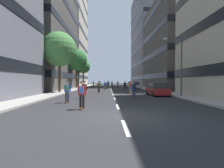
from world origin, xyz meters
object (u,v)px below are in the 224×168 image
(parked_car_near, at_px, (131,85))
(street_tree_near, at_px, (59,49))
(skater_0, at_px, (105,85))
(skater_7, at_px, (131,86))
(skater_4, at_px, (100,84))
(street_tree_far, at_px, (76,60))
(street_tree_mid, at_px, (83,67))
(skater_6, at_px, (82,93))
(skater_3, at_px, (108,84))
(parked_car_mid, at_px, (157,90))
(skater_1, at_px, (93,83))
(skater_2, at_px, (99,86))
(skater_12, at_px, (125,85))
(skater_11, at_px, (108,84))
(skater_9, at_px, (112,84))
(skater_5, at_px, (134,88))
(parked_car_far, at_px, (135,86))
(skater_13, at_px, (118,84))
(skater_8, at_px, (67,90))
(streetlamp_right, at_px, (178,59))
(skater_10, at_px, (85,88))

(parked_car_near, bearing_deg, street_tree_near, -125.17)
(skater_0, distance_m, skater_7, 11.31)
(skater_4, bearing_deg, street_tree_far, -166.70)
(street_tree_mid, relative_size, skater_7, 4.32)
(skater_6, bearing_deg, skater_3, 86.39)
(parked_car_mid, distance_m, skater_1, 29.68)
(street_tree_mid, xyz_separation_m, skater_7, (10.15, -24.73, -4.79))
(skater_6, relative_size, skater_7, 1.00)
(street_tree_mid, bearing_deg, skater_2, -75.91)
(skater_6, relative_size, skater_12, 1.00)
(skater_1, distance_m, skater_11, 5.93)
(skater_0, height_order, skater_9, same)
(parked_car_near, xyz_separation_m, street_tree_far, (-12.98, -5.59, 5.74))
(street_tree_far, height_order, skater_1, street_tree_far)
(skater_0, xyz_separation_m, skater_5, (3.10, -16.95, 0.03))
(street_tree_mid, relative_size, skater_5, 4.32)
(skater_6, bearing_deg, street_tree_mid, 98.38)
(skater_0, bearing_deg, parked_car_far, 27.06)
(parked_car_near, xyz_separation_m, skater_7, (-2.83, -20.18, 0.32))
(parked_car_mid, height_order, skater_7, skater_7)
(parked_car_mid, distance_m, skater_11, 24.56)
(skater_2, distance_m, skater_13, 19.44)
(parked_car_near, distance_m, parked_car_mid, 22.91)
(parked_car_near, relative_size, skater_11, 2.47)
(street_tree_far, distance_m, skater_1, 12.21)
(skater_12, bearing_deg, skater_13, 92.71)
(skater_1, bearing_deg, parked_car_near, -26.11)
(parked_car_mid, height_order, parked_car_far, same)
(skater_8, bearing_deg, streetlamp_right, 22.85)
(street_tree_far, bearing_deg, street_tree_mid, 90.00)
(parked_car_far, distance_m, skater_11, 9.19)
(skater_2, xyz_separation_m, skater_9, (2.49, 20.83, 0.00))
(skater_4, relative_size, skater_9, 1.00)
(street_tree_mid, height_order, skater_9, street_tree_mid)
(parked_car_near, bearing_deg, street_tree_far, -156.70)
(skater_2, distance_m, skater_11, 19.13)
(street_tree_near, height_order, skater_5, street_tree_near)
(streetlamp_right, height_order, skater_1, streetlamp_right)
(parked_car_mid, relative_size, skater_4, 2.47)
(street_tree_mid, height_order, skater_3, street_tree_mid)
(skater_6, bearing_deg, skater_2, 88.87)
(parked_car_far, xyz_separation_m, skater_10, (-8.23, -20.17, 0.32))
(skater_4, distance_m, skater_5, 22.51)
(parked_car_far, xyz_separation_m, skater_8, (-9.23, -23.00, 0.32))
(skater_2, height_order, skater_7, same)
(skater_2, bearing_deg, skater_4, 92.04)
(parked_car_near, distance_m, skater_9, 5.52)
(parked_car_near, bearing_deg, skater_10, -107.35)
(skater_11, bearing_deg, parked_car_near, -9.31)
(skater_5, bearing_deg, skater_4, 101.23)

